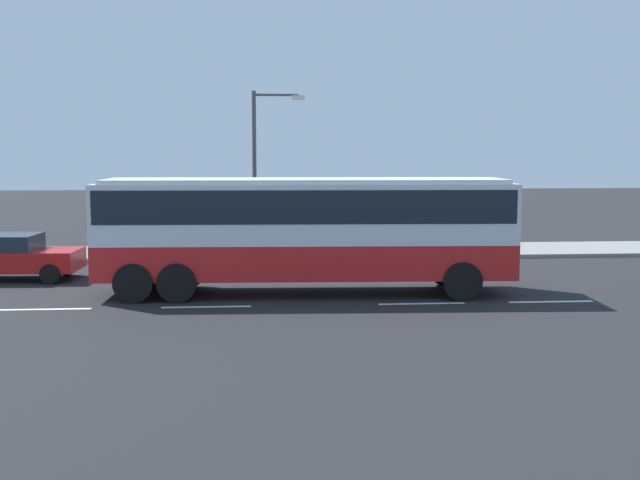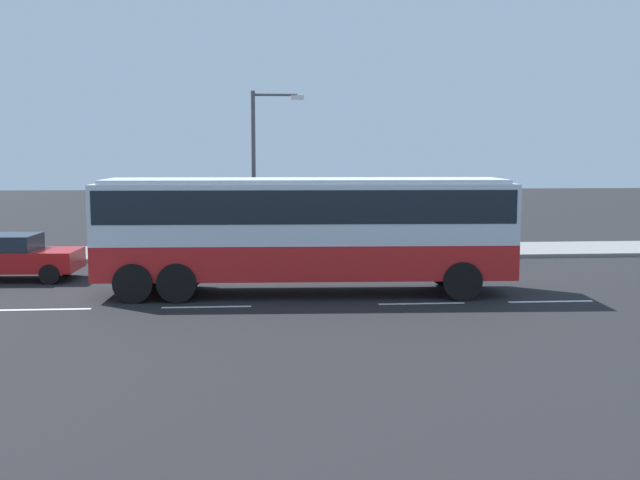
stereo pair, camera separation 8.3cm
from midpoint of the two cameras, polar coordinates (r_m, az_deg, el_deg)
name	(u,v)px [view 2 (the right image)]	position (r m, az deg, el deg)	size (l,w,h in m)	color
ground_plane	(261,292)	(23.07, -4.52, -3.86)	(120.00, 120.00, 0.00)	black
sidewalk_curb	(260,252)	(31.39, -4.52, -0.91)	(80.00, 4.00, 0.15)	gray
lane_centreline	(235,306)	(21.03, -6.41, -4.90)	(39.13, 0.16, 0.01)	white
coach_bus	(305,223)	(22.48, -1.21, 1.29)	(12.07, 3.11, 3.38)	red
car_red_compact	(4,256)	(27.05, -22.42, -1.09)	(4.73, 2.16, 1.49)	#B21919
pedestrian_near_curb	(144,232)	(30.46, -12.95, 0.56)	(0.32, 0.32, 1.58)	#38334C
pedestrian_at_crossing	(332,229)	(30.25, 0.84, 0.84)	(0.32, 0.32, 1.71)	black
street_lamp	(260,160)	(29.87, -4.55, 5.94)	(2.02, 0.24, 6.30)	#47474C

